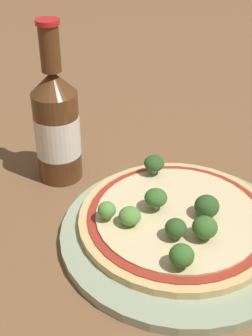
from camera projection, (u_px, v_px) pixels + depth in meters
name	position (u px, v px, depth m)	size (l,w,h in m)	color
ground_plane	(178.00, 223.00, 0.60)	(3.00, 3.00, 0.00)	brown
plate	(179.00, 233.00, 0.57)	(0.29, 0.29, 0.01)	#93A384
pizza	(178.00, 218.00, 0.57)	(0.24, 0.24, 0.01)	tan
broccoli_floret_0	(182.00, 256.00, 0.49)	(0.03, 0.03, 0.03)	#7A9E5B
broccoli_floret_1	(156.00, 198.00, 0.57)	(0.03, 0.03, 0.03)	#7A9E5B
broccoli_floret_2	(154.00, 164.00, 0.63)	(0.03, 0.03, 0.03)	#7A9E5B
broccoli_floret_3	(107.00, 210.00, 0.55)	(0.02, 0.02, 0.02)	#7A9E5B
broccoli_floret_4	(205.00, 227.00, 0.52)	(0.03, 0.03, 0.03)	#7A9E5B
broccoli_floret_5	(207.00, 206.00, 0.56)	(0.03, 0.03, 0.03)	#7A9E5B
broccoli_floret_6	(130.00, 216.00, 0.55)	(0.03, 0.03, 0.02)	#7A9E5B
broccoli_floret_7	(176.00, 228.00, 0.53)	(0.02, 0.02, 0.03)	#7A9E5B
beer_bottle	(57.00, 125.00, 0.64)	(0.06, 0.06, 0.23)	#563319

